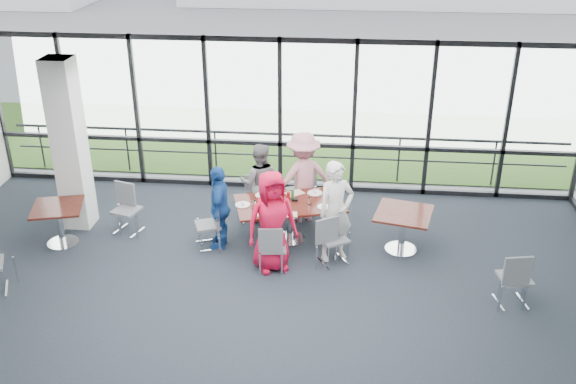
# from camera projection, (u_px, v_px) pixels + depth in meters

# --- Properties ---
(floor) EXTENTS (12.00, 10.00, 0.02)m
(floor) POSITION_uv_depth(u_px,v_px,m) (243.00, 334.00, 9.23)
(floor) COLOR #1E262E
(floor) RESTS_ON ground
(ceiling) EXTENTS (12.00, 10.00, 0.04)m
(ceiling) POSITION_uv_depth(u_px,v_px,m) (235.00, 123.00, 7.85)
(ceiling) COLOR white
(ceiling) RESTS_ON ground
(curtain_wall_back) EXTENTS (12.00, 0.10, 3.20)m
(curtain_wall_back) POSITION_uv_depth(u_px,v_px,m) (280.00, 116.00, 13.03)
(curtain_wall_back) COLOR white
(curtain_wall_back) RESTS_ON ground
(structural_column) EXTENTS (0.50, 0.50, 3.20)m
(structural_column) POSITION_uv_depth(u_px,v_px,m) (70.00, 145.00, 11.55)
(structural_column) COLOR white
(structural_column) RESTS_ON ground
(apron) EXTENTS (80.00, 70.00, 0.02)m
(apron) POSITION_uv_depth(u_px,v_px,m) (300.00, 114.00, 18.22)
(apron) COLOR gray
(apron) RESTS_ON ground
(grass_strip) EXTENTS (80.00, 5.00, 0.01)m
(grass_strip) POSITION_uv_depth(u_px,v_px,m) (293.00, 138.00, 16.41)
(grass_strip) COLOR #2E5116
(grass_strip) RESTS_ON ground
(guard_rail) EXTENTS (12.00, 0.06, 0.06)m
(guard_rail) POSITION_uv_depth(u_px,v_px,m) (283.00, 155.00, 14.04)
(guard_rail) COLOR #2D2D33
(guard_rail) RESTS_ON ground
(main_table) EXTENTS (2.11, 1.53, 0.75)m
(main_table) POSITION_uv_depth(u_px,v_px,m) (290.00, 209.00, 11.42)
(main_table) COLOR #3D140B
(main_table) RESTS_ON ground
(side_table_left) EXTENTS (1.03, 1.03, 0.75)m
(side_table_left) POSITION_uv_depth(u_px,v_px,m) (58.00, 212.00, 11.29)
(side_table_left) COLOR #3D140B
(side_table_left) RESTS_ON ground
(side_table_right) EXTENTS (1.11, 1.11, 0.75)m
(side_table_right) POSITION_uv_depth(u_px,v_px,m) (403.00, 218.00, 11.07)
(side_table_right) COLOR #3D140B
(side_table_right) RESTS_ON ground
(diner_near_left) EXTENTS (1.01, 0.88, 1.75)m
(diner_near_left) POSITION_uv_depth(u_px,v_px,m) (272.00, 221.00, 10.47)
(diner_near_left) COLOR red
(diner_near_left) RESTS_ON ground
(diner_near_right) EXTENTS (0.80, 0.73, 1.78)m
(diner_near_right) POSITION_uv_depth(u_px,v_px,m) (336.00, 212.00, 10.74)
(diner_near_right) COLOR silver
(diner_near_right) RESTS_ON ground
(diner_far_left) EXTENTS (0.79, 0.53, 1.55)m
(diner_far_left) POSITION_uv_depth(u_px,v_px,m) (260.00, 183.00, 12.06)
(diner_far_left) COLOR slate
(diner_far_left) RESTS_ON ground
(diner_far_right) EXTENTS (1.29, 1.04, 1.77)m
(diner_far_right) POSITION_uv_depth(u_px,v_px,m) (303.00, 177.00, 12.03)
(diner_far_right) COLOR #CB808C
(diner_far_right) RESTS_ON ground
(diner_end) EXTENTS (0.53, 0.92, 1.54)m
(diner_end) POSITION_uv_depth(u_px,v_px,m) (220.00, 207.00, 11.17)
(diner_end) COLOR #184695
(diner_end) RESTS_ON ground
(chair_main_nl) EXTENTS (0.46, 0.46, 0.85)m
(chair_main_nl) POSITION_uv_depth(u_px,v_px,m) (274.00, 247.00, 10.60)
(chair_main_nl) COLOR slate
(chair_main_nl) RESTS_ON ground
(chair_main_nr) EXTENTS (0.60, 0.60, 0.90)m
(chair_main_nr) POSITION_uv_depth(u_px,v_px,m) (333.00, 239.00, 10.80)
(chair_main_nr) COLOR slate
(chair_main_nr) RESTS_ON ground
(chair_main_fl) EXTENTS (0.45, 0.45, 0.84)m
(chair_main_fl) POSITION_uv_depth(u_px,v_px,m) (253.00, 200.00, 12.20)
(chair_main_fl) COLOR slate
(chair_main_fl) RESTS_ON ground
(chair_main_fr) EXTENTS (0.63, 0.63, 0.97)m
(chair_main_fr) POSITION_uv_depth(u_px,v_px,m) (300.00, 191.00, 12.40)
(chair_main_fr) COLOR slate
(chair_main_fr) RESTS_ON ground
(chair_main_end) EXTENTS (0.55, 0.55, 0.86)m
(chair_main_end) POSITION_uv_depth(u_px,v_px,m) (208.00, 225.00, 11.29)
(chair_main_end) COLOR slate
(chair_main_end) RESTS_ON ground
(chair_spare_lb) EXTENTS (0.55, 0.55, 0.90)m
(chair_spare_lb) POSITION_uv_depth(u_px,v_px,m) (126.00, 210.00, 11.75)
(chair_spare_lb) COLOR slate
(chair_spare_lb) RESTS_ON ground
(chair_spare_r) EXTENTS (0.53, 0.53, 0.92)m
(chair_spare_r) POSITION_uv_depth(u_px,v_px,m) (515.00, 278.00, 9.70)
(chair_spare_r) COLOR slate
(chair_spare_r) RESTS_ON ground
(plate_nl) EXTENTS (0.24, 0.24, 0.01)m
(plate_nl) POSITION_uv_depth(u_px,v_px,m) (261.00, 214.00, 10.97)
(plate_nl) COLOR white
(plate_nl) RESTS_ON main_table
(plate_nr) EXTENTS (0.24, 0.24, 0.01)m
(plate_nr) POSITION_uv_depth(u_px,v_px,m) (324.00, 207.00, 11.20)
(plate_nr) COLOR white
(plate_nr) RESTS_ON main_table
(plate_fl) EXTENTS (0.24, 0.24, 0.01)m
(plate_fl) POSITION_uv_depth(u_px,v_px,m) (262.00, 195.00, 11.63)
(plate_fl) COLOR white
(plate_fl) RESTS_ON main_table
(plate_fr) EXTENTS (0.27, 0.27, 0.01)m
(plate_fr) POSITION_uv_depth(u_px,v_px,m) (315.00, 193.00, 11.71)
(plate_fr) COLOR white
(plate_fr) RESTS_ON main_table
(plate_end) EXTENTS (0.26, 0.26, 0.01)m
(plate_end) POSITION_uv_depth(u_px,v_px,m) (243.00, 205.00, 11.27)
(plate_end) COLOR white
(plate_end) RESTS_ON main_table
(tumbler_a) EXTENTS (0.07, 0.07, 0.13)m
(tumbler_a) POSITION_uv_depth(u_px,v_px,m) (277.00, 207.00, 11.05)
(tumbler_a) COLOR white
(tumbler_a) RESTS_ON main_table
(tumbler_b) EXTENTS (0.07, 0.07, 0.13)m
(tumbler_b) POSITION_uv_depth(u_px,v_px,m) (310.00, 201.00, 11.26)
(tumbler_b) COLOR white
(tumbler_b) RESTS_ON main_table
(tumbler_c) EXTENTS (0.07, 0.07, 0.14)m
(tumbler_c) POSITION_uv_depth(u_px,v_px,m) (292.00, 194.00, 11.51)
(tumbler_c) COLOR white
(tumbler_c) RESTS_ON main_table
(tumbler_d) EXTENTS (0.07, 0.07, 0.15)m
(tumbler_d) POSITION_uv_depth(u_px,v_px,m) (254.00, 205.00, 11.13)
(tumbler_d) COLOR white
(tumbler_d) RESTS_ON main_table
(menu_a) EXTENTS (0.32, 0.24, 0.00)m
(menu_a) POSITION_uv_depth(u_px,v_px,m) (289.00, 214.00, 10.95)
(menu_a) COLOR white
(menu_a) RESTS_ON main_table
(menu_b) EXTENTS (0.33, 0.27, 0.00)m
(menu_b) POSITION_uv_depth(u_px,v_px,m) (336.00, 206.00, 11.25)
(menu_b) COLOR white
(menu_b) RESTS_ON main_table
(menu_c) EXTENTS (0.40, 0.38, 0.00)m
(menu_c) POSITION_uv_depth(u_px,v_px,m) (295.00, 193.00, 11.72)
(menu_c) COLOR white
(menu_c) RESTS_ON main_table
(condiment_caddy) EXTENTS (0.10, 0.07, 0.04)m
(condiment_caddy) POSITION_uv_depth(u_px,v_px,m) (295.00, 200.00, 11.42)
(condiment_caddy) COLOR black
(condiment_caddy) RESTS_ON main_table
(ketchup_bottle) EXTENTS (0.06, 0.06, 0.18)m
(ketchup_bottle) POSITION_uv_depth(u_px,v_px,m) (288.00, 197.00, 11.38)
(ketchup_bottle) COLOR #AE090E
(ketchup_bottle) RESTS_ON main_table
(green_bottle) EXTENTS (0.05, 0.05, 0.20)m
(green_bottle) POSITION_uv_depth(u_px,v_px,m) (293.00, 195.00, 11.42)
(green_bottle) COLOR #29762D
(green_bottle) RESTS_ON main_table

